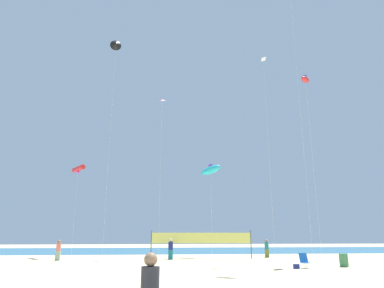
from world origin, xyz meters
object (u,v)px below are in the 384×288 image
object	(u,v)px
folding_beach_chair	(304,260)
kite_red_inflatable	(305,80)
kite_pink_diamond	(162,104)
kite_white_diamond	(264,69)
kite_red_tube	(78,169)
beach_handbag	(296,266)
beachgoer_navy_shirt	(171,248)
beachgoer_teal_shirt	(267,248)
beachgoer_coral_shirt	(58,249)
volleyball_net	(201,239)
kite_black_delta	(116,45)
kite_cyan_inflatable	(211,170)
trash_barrel	(344,260)

from	to	relation	value
folding_beach_chair	kite_red_inflatable	bearing A→B (deg)	6.82
kite_pink_diamond	kite_white_diamond	size ratio (longest dim) A/B	0.91
kite_white_diamond	kite_red_tube	xyz separation A→B (m)	(-16.64, 8.14, -7.48)
beach_handbag	kite_pink_diamond	distance (m)	20.03
folding_beach_chair	kite_red_tube	xyz separation A→B (m)	(-17.11, 12.39, 7.83)
kite_pink_diamond	beachgoer_navy_shirt	bearing A→B (deg)	-65.66
beachgoer_teal_shirt	kite_white_diamond	size ratio (longest dim) A/B	0.09
folding_beach_chair	kite_white_diamond	world-z (taller)	kite_white_diamond
beachgoer_coral_shirt	volleyball_net	bearing A→B (deg)	147.10
kite_red_inflatable	kite_black_delta	size ratio (longest dim) A/B	0.67
beachgoer_teal_shirt	kite_red_inflatable	size ratio (longest dim) A/B	0.11
kite_red_inflatable	beachgoer_coral_shirt	bearing A→B (deg)	165.59
volleyball_net	beach_handbag	xyz separation A→B (m)	(4.62, -9.56, -1.50)
kite_pink_diamond	kite_cyan_inflatable	distance (m)	8.28
trash_barrel	folding_beach_chair	bearing A→B (deg)	-169.55
kite_white_diamond	kite_black_delta	bearing A→B (deg)	153.91
beachgoer_teal_shirt	beach_handbag	bearing A→B (deg)	-95.03
beachgoer_coral_shirt	kite_pink_diamond	world-z (taller)	kite_pink_diamond
beach_handbag	kite_red_inflatable	size ratio (longest dim) A/B	0.02
beachgoer_teal_shirt	volleyball_net	world-z (taller)	volleyball_net
beach_handbag	kite_white_diamond	world-z (taller)	kite_white_diamond
beachgoer_teal_shirt	kite_red_tube	xyz separation A→B (m)	(-17.92, 2.23, 7.44)
volleyball_net	kite_pink_diamond	size ratio (longest dim) A/B	0.58
kite_pink_diamond	kite_red_inflatable	bearing A→B (deg)	-33.11
kite_pink_diamond	kite_red_inflatable	size ratio (longest dim) A/B	1.04
folding_beach_chair	beachgoer_navy_shirt	bearing A→B (deg)	92.00
volleyball_net	kite_red_tube	xyz separation A→B (m)	(-11.76, 3.27, 6.65)
folding_beach_chair	kite_red_tube	distance (m)	22.52
beachgoer_coral_shirt	kite_white_diamond	size ratio (longest dim) A/B	0.10
beach_handbag	kite_pink_diamond	size ratio (longest dim) A/B	0.02
folding_beach_chair	beach_handbag	size ratio (longest dim) A/B	2.58
volleyball_net	kite_black_delta	size ratio (longest dim) A/B	0.40
beachgoer_navy_shirt	kite_pink_diamond	distance (m)	13.98
kite_red_tube	beachgoer_coral_shirt	bearing A→B (deg)	-90.07
beach_handbag	kite_red_inflatable	xyz separation A→B (m)	(3.27, 3.38, 14.13)
beachgoer_navy_shirt	kite_red_tube	world-z (taller)	kite_red_tube
folding_beach_chair	kite_red_tube	world-z (taller)	kite_red_tube
kite_white_diamond	kite_black_delta	size ratio (longest dim) A/B	0.77
beachgoer_navy_shirt	beachgoer_teal_shirt	distance (m)	9.07
kite_red_inflatable	beachgoer_teal_shirt	bearing A→B (deg)	103.55
folding_beach_chair	trash_barrel	xyz separation A→B (m)	(2.87, 0.53, -0.06)
beach_handbag	kite_pink_diamond	xyz separation A→B (m)	(-8.35, 10.96, 14.54)
beachgoer_coral_shirt	kite_cyan_inflatable	distance (m)	15.69
trash_barrel	beachgoer_coral_shirt	bearing A→B (deg)	159.51
kite_red_inflatable	volleyball_net	bearing A→B (deg)	141.96
beachgoer_navy_shirt	kite_red_tube	bearing A→B (deg)	22.28
beachgoer_navy_shirt	kite_black_delta	world-z (taller)	kite_black_delta
beachgoer_teal_shirt	folding_beach_chair	world-z (taller)	beachgoer_teal_shirt
trash_barrel	kite_pink_diamond	world-z (taller)	kite_pink_diamond
beachgoer_navy_shirt	beach_handbag	world-z (taller)	beachgoer_navy_shirt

